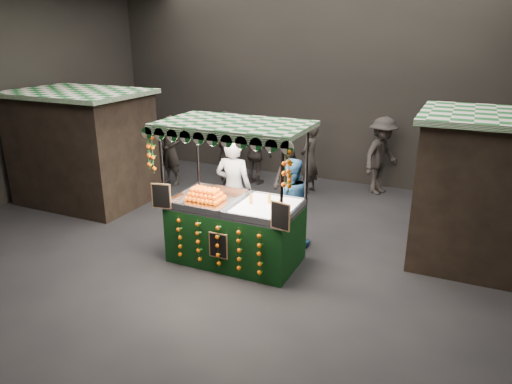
% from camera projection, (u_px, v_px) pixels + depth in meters
% --- Properties ---
extents(ground, '(12.00, 12.00, 0.00)m').
position_uv_depth(ground, '(233.00, 250.00, 8.66)').
color(ground, black).
rests_on(ground, ground).
extents(market_hall, '(12.10, 10.10, 5.05)m').
position_uv_depth(market_hall, '(229.00, 62.00, 7.56)').
color(market_hall, black).
rests_on(market_hall, ground).
extents(neighbour_stall_left, '(3.00, 2.20, 2.60)m').
position_uv_depth(neighbour_stall_left, '(83.00, 147.00, 10.82)').
color(neighbour_stall_left, black).
rests_on(neighbour_stall_left, ground).
extents(neighbour_stall_right, '(3.00, 2.20, 2.60)m').
position_uv_depth(neighbour_stall_right, '(507.00, 192.00, 7.80)').
color(neighbour_stall_right, black).
rests_on(neighbour_stall_right, ground).
extents(juice_stall, '(2.54, 1.50, 2.46)m').
position_uv_depth(juice_stall, '(235.00, 220.00, 8.04)').
color(juice_stall, black).
rests_on(juice_stall, ground).
extents(vendor_grey, '(0.76, 0.54, 1.98)m').
position_uv_depth(vendor_grey, '(234.00, 188.00, 8.98)').
color(vendor_grey, gray).
rests_on(vendor_grey, ground).
extents(vendor_blue, '(1.00, 0.89, 1.69)m').
position_uv_depth(vendor_blue, '(290.00, 202.00, 8.66)').
color(vendor_blue, '#295684').
rests_on(vendor_blue, ground).
extents(shopper_0, '(0.72, 0.53, 1.81)m').
position_uv_depth(shopper_0, '(170.00, 151.00, 12.16)').
color(shopper_0, black).
rests_on(shopper_0, ground).
extents(shopper_1, '(0.94, 0.88, 1.53)m').
position_uv_depth(shopper_1, '(288.00, 183.00, 10.00)').
color(shopper_1, black).
rests_on(shopper_1, ground).
extents(shopper_2, '(0.99, 0.52, 1.61)m').
position_uv_depth(shopper_2, '(256.00, 154.00, 12.21)').
color(shopper_2, '#2C2523').
rests_on(shopper_2, ground).
extents(shopper_3, '(1.13, 1.41, 1.92)m').
position_uv_depth(shopper_3, '(381.00, 156.00, 11.44)').
color(shopper_3, '#2D2725').
rests_on(shopper_3, ground).
extents(shopper_4, '(0.79, 0.52, 1.60)m').
position_uv_depth(shopper_4, '(150.00, 144.00, 13.28)').
color(shopper_4, '#292422').
rests_on(shopper_4, ground).
extents(shopper_5, '(1.48, 1.81, 1.94)m').
position_uv_depth(shopper_5, '(507.00, 192.00, 8.82)').
color(shopper_5, black).
rests_on(shopper_5, ground).
extents(shopper_6, '(0.51, 0.70, 1.74)m').
position_uv_depth(shopper_6, '(309.00, 159.00, 11.53)').
color(shopper_6, '#2A2522').
rests_on(shopper_6, ground).
extents(shopper_7, '(1.47, 1.81, 1.94)m').
position_uv_depth(shopper_7, '(228.00, 147.00, 12.22)').
color(shopper_7, '#2A2522').
rests_on(shopper_7, ground).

